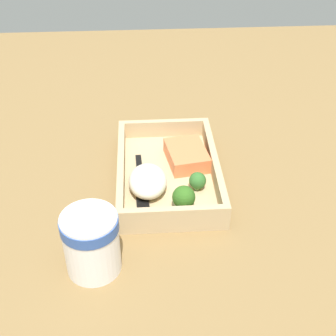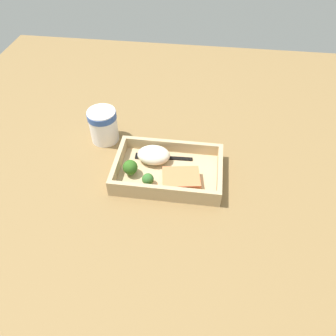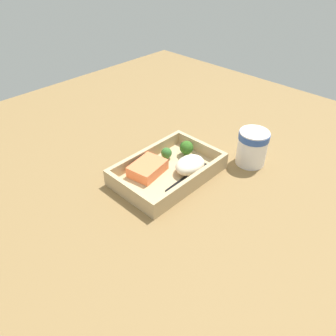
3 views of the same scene
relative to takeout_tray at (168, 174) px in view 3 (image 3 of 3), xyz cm
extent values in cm
cube|color=olive|center=(0.00, 0.00, -1.60)|extent=(160.00, 160.00, 2.00)
cube|color=tan|center=(0.00, 0.00, 0.00)|extent=(28.65, 18.61, 1.20)
cube|color=tan|center=(0.00, -8.71, 2.38)|extent=(28.65, 1.20, 3.56)
cube|color=tan|center=(0.00, 8.71, 2.38)|extent=(28.65, 1.20, 3.56)
cube|color=tan|center=(-13.72, 0.00, 2.38)|extent=(1.20, 16.21, 3.56)
cube|color=tan|center=(13.72, 0.00, 2.38)|extent=(1.20, 16.21, 3.56)
cube|color=#F27947|center=(-3.88, 3.88, 2.10)|extent=(10.59, 8.60, 3.01)
ellipsoid|color=#EEE2C4|center=(4.51, -3.89, 2.72)|extent=(9.04, 6.80, 4.25)
cylinder|color=#73A156|center=(9.79, 2.03, 1.32)|extent=(1.51, 1.51, 1.45)
sphere|color=#31621D|center=(9.79, 2.03, 3.14)|extent=(3.96, 3.96, 3.96)
cylinder|color=#7FA554|center=(4.57, 5.01, 1.10)|extent=(1.18, 1.18, 1.00)
sphere|color=#33692A|center=(4.57, 5.01, 2.45)|extent=(3.09, 3.09, 3.09)
cube|color=black|center=(0.39, -5.26, 0.82)|extent=(12.44, 1.64, 0.44)
cube|color=black|center=(8.29, -4.92, 0.82)|extent=(3.49, 2.35, 0.44)
cylinder|color=white|center=(20.91, -12.56, 4.48)|extent=(8.22, 8.22, 10.17)
cylinder|color=#3356A8|center=(20.91, -12.56, 8.25)|extent=(8.46, 8.46, 1.83)
camera|label=1|loc=(69.85, -4.51, 54.02)|focal=50.00mm
camera|label=2|loc=(-8.08, 60.87, 64.53)|focal=35.00mm
camera|label=3|loc=(-50.81, -48.94, 54.42)|focal=35.00mm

